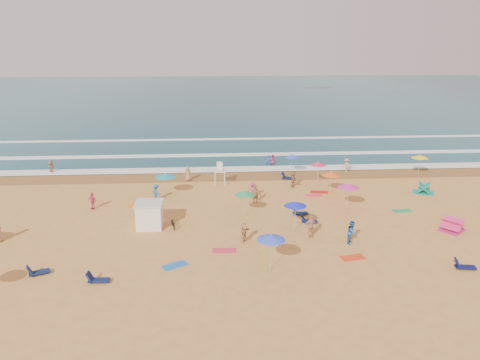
{
  "coord_description": "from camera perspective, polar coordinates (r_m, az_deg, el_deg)",
  "views": [
    {
      "loc": [
        -0.3,
        -37.53,
        14.79
      ],
      "look_at": [
        2.53,
        6.0,
        1.5
      ],
      "focal_mm": 35.0,
      "sensor_mm": 36.0,
      "label": 1
    }
  ],
  "objects": [
    {
      "name": "cabana_roof",
      "position": [
        38.31,
        -11.05,
        -2.79
      ],
      "size": [
        2.2,
        2.2,
        0.12
      ],
      "primitive_type": "cube",
      "color": "silver",
      "rests_on": "cabana"
    },
    {
      "name": "surf_foam",
      "position": [
        60.65,
        -3.33,
        2.9
      ],
      "size": [
        200.0,
        18.7,
        0.05
      ],
      "color": "white",
      "rests_on": "ground"
    },
    {
      "name": "wet_sand",
      "position": [
        52.17,
        -3.24,
        0.45
      ],
      "size": [
        220.0,
        220.0,
        0.0
      ],
      "primitive_type": "plane",
      "color": "olive",
      "rests_on": "ground"
    },
    {
      "name": "ocean",
      "position": [
        122.43,
        -3.6,
        9.97
      ],
      "size": [
        220.0,
        140.0,
        0.18
      ],
      "primitive_type": "cube",
      "color": "#0C4756",
      "rests_on": "ground"
    },
    {
      "name": "cabana",
      "position": [
        38.67,
        -10.96,
        -4.27
      ],
      "size": [
        2.0,
        2.0,
        2.0
      ],
      "primitive_type": "cube",
      "color": "white",
      "rests_on": "ground"
    },
    {
      "name": "towels",
      "position": [
        37.89,
        -5.51,
        -6.09
      ],
      "size": [
        47.63,
        20.71,
        0.03
      ],
      "color": "red",
      "rests_on": "ground"
    },
    {
      "name": "bicycle",
      "position": [
        38.41,
        -8.14,
        -5.2
      ],
      "size": [
        0.89,
        1.69,
        0.84
      ],
      "primitive_type": "imported",
      "rotation": [
        0.0,
        0.0,
        0.21
      ],
      "color": "black",
      "rests_on": "ground"
    },
    {
      "name": "beachgoers",
      "position": [
        43.56,
        -3.73,
        -1.82
      ],
      "size": [
        39.66,
        25.82,
        2.1
      ],
      "color": "brown",
      "rests_on": "ground"
    },
    {
      "name": "beach_umbrellas",
      "position": [
        40.07,
        -0.56,
        -1.37
      ],
      "size": [
        56.1,
        30.3,
        0.72
      ],
      "color": "yellow",
      "rests_on": "ground"
    },
    {
      "name": "loungers",
      "position": [
        38.68,
        12.35,
        -5.68
      ],
      "size": [
        45.9,
        22.31,
        0.34
      ],
      "color": "#0F1D4B",
      "rests_on": "ground"
    },
    {
      "name": "lifeguard_stand",
      "position": [
        48.86,
        -2.48,
        0.59
      ],
      "size": [
        1.2,
        1.2,
        2.1
      ],
      "primitive_type": null,
      "color": "white",
      "rests_on": "ground"
    },
    {
      "name": "popup_tents",
      "position": [
        45.46,
        22.83,
        -2.62
      ],
      "size": [
        4.47,
        11.85,
        1.2
      ],
      "color": "#D32E6E",
      "rests_on": "ground"
    },
    {
      "name": "ground",
      "position": [
        40.34,
        -3.04,
        -4.59
      ],
      "size": [
        220.0,
        220.0,
        0.0
      ],
      "primitive_type": "plane",
      "color": "gold",
      "rests_on": "ground"
    }
  ]
}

